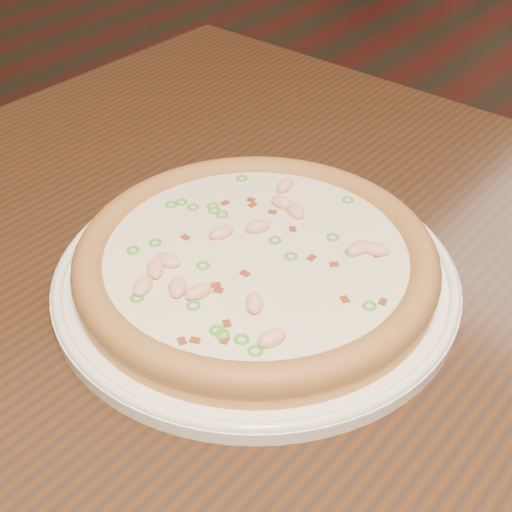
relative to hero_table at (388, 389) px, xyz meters
The scene contains 4 objects.
ground 1.10m from the hero_table, 103.71° to the left, with size 9.00×9.00×0.00m, color black.
hero_table is the anchor object (origin of this frame).
plate 0.17m from the hero_table, 157.38° to the right, with size 0.36×0.36×0.02m.
pizza 0.18m from the hero_table, 157.33° to the right, with size 0.32×0.32×0.03m.
Camera 1 is at (0.41, -1.29, 1.16)m, focal length 50.00 mm.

